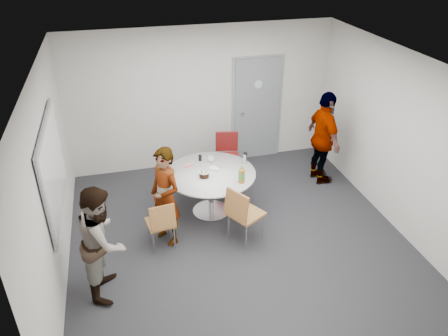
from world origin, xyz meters
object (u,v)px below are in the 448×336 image
object	(u,v)px
chair_near_left	(161,221)
door	(257,109)
table	(212,178)
chair_far	(227,151)
person_left	(103,241)
person_main	(165,197)
whiteboard	(53,168)
person_right	(324,139)
chair_near_right	(242,211)

from	to	relation	value
chair_near_left	door	bearing A→B (deg)	39.88
table	chair_far	distance (m)	1.16
door	table	xyz separation A→B (m)	(-1.32, -1.74, -0.38)
door	person_left	world-z (taller)	door
table	chair_near_left	bearing A→B (deg)	-141.51
table	person_main	xyz separation A→B (m)	(-0.82, -0.54, 0.12)
whiteboard	person_left	size ratio (longest dim) A/B	1.22
door	person_main	xyz separation A→B (m)	(-2.14, -2.28, -0.26)
door	table	size ratio (longest dim) A/B	1.47
table	chair_near_left	distance (m)	1.19
table	whiteboard	bearing A→B (deg)	-166.49
door	person_right	distance (m)	1.52
door	chair_far	world-z (taller)	door
chair_near_right	chair_far	world-z (taller)	chair_near_right
chair_near_left	chair_far	bearing A→B (deg)	42.67
chair_far	whiteboard	bearing A→B (deg)	41.66
whiteboard	chair_near_left	xyz separation A→B (m)	(1.32, -0.19, -0.96)
chair_near_right	person_main	xyz separation A→B (m)	(-1.06, 0.35, 0.20)
chair_near_left	person_left	xyz separation A→B (m)	(-0.79, -0.62, 0.29)
person_main	whiteboard	bearing A→B (deg)	-121.19
person_left	person_right	world-z (taller)	person_right
chair_far	person_main	world-z (taller)	person_main
door	whiteboard	bearing A→B (deg)	-147.34
person_main	chair_far	bearing A→B (deg)	108.38
chair_near_right	chair_far	xyz separation A→B (m)	(0.29, 1.92, -0.02)
chair_near_left	chair_near_right	world-z (taller)	chair_near_right
chair_near_right	person_main	bearing A→B (deg)	-138.03
chair_near_left	person_main	xyz separation A→B (m)	(0.10, 0.19, 0.28)
whiteboard	chair_near_left	bearing A→B (deg)	-8.38
whiteboard	chair_near_right	xyz separation A→B (m)	(2.48, -0.35, -0.88)
person_main	person_left	size ratio (longest dim) A/B	0.99
chair_near_left	chair_near_right	size ratio (longest dim) A/B	0.86
chair_near_left	person_right	distance (m)	3.35
door	whiteboard	distance (m)	4.25
door	table	distance (m)	2.22
chair_far	chair_near_right	bearing A→B (deg)	93.55
chair_far	person_left	bearing A→B (deg)	58.85
chair_near_right	person_right	xyz separation A→B (m)	(1.93, 1.38, 0.30)
door	chair_far	xyz separation A→B (m)	(-0.79, -0.71, -0.47)
chair_near_left	chair_near_right	distance (m)	1.17
chair_far	person_main	bearing A→B (deg)	61.57
door	person_main	size ratio (longest dim) A/B	1.37
table	chair_near_left	size ratio (longest dim) A/B	1.79
door	person_right	world-z (taller)	door
chair_near_right	person_left	bearing A→B (deg)	-106.50
person_left	person_main	bearing A→B (deg)	-39.13
whiteboard	table	size ratio (longest dim) A/B	1.32
person_right	chair_near_right	bearing A→B (deg)	123.36
whiteboard	person_main	distance (m)	1.58
person_main	person_right	size ratio (longest dim) A/B	0.89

